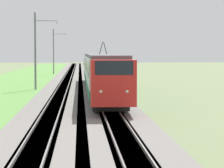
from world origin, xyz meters
TOP-DOWN VIEW (x-y plane):
  - ballast_main at (50.00, 0.00)m, footprint 240.00×4.40m
  - ballast_adjacent at (50.00, -3.85)m, footprint 240.00×4.40m
  - track_main at (50.00, 0.00)m, footprint 240.00×1.57m
  - track_adjacent at (50.00, -3.85)m, footprint 240.00×1.57m
  - grass_verge at (50.00, 6.86)m, footprint 240.00×10.95m
  - passenger_train at (40.50, -3.85)m, footprint 43.02×2.84m
  - catenary_mast_mid at (46.15, 2.96)m, footprint 0.22×2.56m
  - catenary_mast_far at (86.88, 2.96)m, footprint 0.22×2.56m

SIDE VIEW (x-z plane):
  - grass_verge at x=50.00m, z-range 0.00..0.12m
  - ballast_main at x=50.00m, z-range 0.00..0.30m
  - ballast_adjacent at x=50.00m, z-range 0.00..0.30m
  - track_main at x=50.00m, z-range -0.07..0.38m
  - track_adjacent at x=50.00m, z-range -0.07..0.38m
  - passenger_train at x=40.50m, z-range -0.16..4.97m
  - catenary_mast_far at x=86.88m, z-range 0.14..8.63m
  - catenary_mast_mid at x=46.15m, z-range 0.14..8.70m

